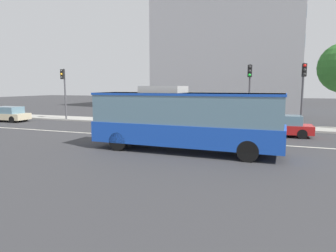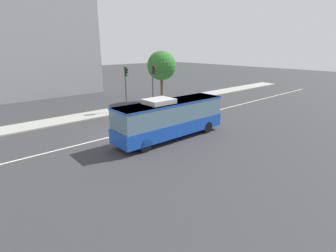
{
  "view_description": "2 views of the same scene",
  "coord_description": "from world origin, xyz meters",
  "px_view_note": "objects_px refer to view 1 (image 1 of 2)",
  "views": [
    {
      "loc": [
        7.45,
        -18.58,
        3.43
      ],
      "look_at": [
        2.23,
        -4.68,
        1.48
      ],
      "focal_mm": 32.24,
      "sensor_mm": 36.0,
      "label": 1
    },
    {
      "loc": [
        -11.05,
        -18.75,
        7.35
      ],
      "look_at": [
        1.54,
        -4.56,
        1.52
      ],
      "focal_mm": 27.77,
      "sensor_mm": 36.0,
      "label": 2
    }
  ],
  "objects_px": {
    "sedan_red": "(279,126)",
    "traffic_light_far_corner": "(64,85)",
    "traffic_light_mid_block": "(250,85)",
    "sedan_beige": "(7,114)",
    "traffic_light_near_corner": "(303,85)",
    "transit_bus": "(184,118)"
  },
  "relations": [
    {
      "from": "sedan_red",
      "to": "traffic_light_far_corner",
      "type": "xyz_separation_m",
      "value": [
        -20.5,
        2.72,
        2.84
      ]
    },
    {
      "from": "sedan_beige",
      "to": "traffic_light_far_corner",
      "type": "distance_m",
      "value": 6.2
    },
    {
      "from": "sedan_beige",
      "to": "traffic_light_mid_block",
      "type": "relative_size",
      "value": 0.88
    },
    {
      "from": "transit_bus",
      "to": "traffic_light_mid_block",
      "type": "distance_m",
      "value": 10.42
    },
    {
      "from": "sedan_beige",
      "to": "sedan_red",
      "type": "relative_size",
      "value": 1.0
    },
    {
      "from": "traffic_light_mid_block",
      "to": "sedan_beige",
      "type": "bearing_deg",
      "value": -82.35
    },
    {
      "from": "transit_bus",
      "to": "traffic_light_near_corner",
      "type": "bearing_deg",
      "value": 58.75
    },
    {
      "from": "sedan_beige",
      "to": "sedan_red",
      "type": "height_order",
      "value": "same"
    },
    {
      "from": "transit_bus",
      "to": "sedan_red",
      "type": "distance_m",
      "value": 8.6
    },
    {
      "from": "sedan_beige",
      "to": "traffic_light_near_corner",
      "type": "distance_m",
      "value": 27.14
    },
    {
      "from": "sedan_red",
      "to": "traffic_light_far_corner",
      "type": "distance_m",
      "value": 20.87
    },
    {
      "from": "traffic_light_mid_block",
      "to": "traffic_light_far_corner",
      "type": "distance_m",
      "value": 18.12
    },
    {
      "from": "transit_bus",
      "to": "sedan_beige",
      "type": "height_order",
      "value": "transit_bus"
    },
    {
      "from": "sedan_red",
      "to": "traffic_light_mid_block",
      "type": "xyz_separation_m",
      "value": [
        -2.38,
        2.87,
        2.84
      ]
    },
    {
      "from": "traffic_light_near_corner",
      "to": "sedan_beige",
      "type": "bearing_deg",
      "value": -88.56
    },
    {
      "from": "traffic_light_near_corner",
      "to": "traffic_light_far_corner",
      "type": "height_order",
      "value": "same"
    },
    {
      "from": "sedan_red",
      "to": "traffic_light_mid_block",
      "type": "distance_m",
      "value": 4.69
    },
    {
      "from": "transit_bus",
      "to": "traffic_light_near_corner",
      "type": "height_order",
      "value": "traffic_light_near_corner"
    },
    {
      "from": "traffic_light_near_corner",
      "to": "traffic_light_mid_block",
      "type": "height_order",
      "value": "same"
    },
    {
      "from": "transit_bus",
      "to": "sedan_red",
      "type": "bearing_deg",
      "value": 57.5
    },
    {
      "from": "transit_bus",
      "to": "traffic_light_mid_block",
      "type": "relative_size",
      "value": 1.93
    },
    {
      "from": "sedan_beige",
      "to": "traffic_light_far_corner",
      "type": "bearing_deg",
      "value": -152.99
    }
  ]
}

